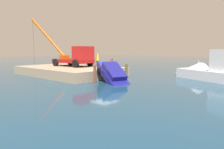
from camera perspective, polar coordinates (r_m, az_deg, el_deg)
The scene contains 9 objects.
ground at distance 22.18m, azimuth -2.21°, elevation -1.37°, with size 200.00×200.00×0.00m, color navy.
dock at distance 26.96m, azimuth -12.17°, elevation 1.06°, with size 13.58×8.50×1.06m, color gray.
crane_truck at distance 27.17m, azimuth -10.52°, elevation 5.18°, with size 10.06×3.66×6.84m.
dock_worker at distance 27.35m, azimuth -4.16°, elevation 4.24°, with size 0.34×0.34×1.73m.
salvaged_car at distance 19.61m, azimuth 0.55°, elevation -0.34°, with size 4.66×3.27×3.03m.
moored_yacht at distance 23.93m, azimuth 27.71°, elevation -0.27°, with size 14.30×8.75×6.01m.
piling_near at distance 19.57m, azimuth -4.93°, elevation 0.12°, with size 0.28×0.28×1.76m, color brown.
piling_mid at distance 21.46m, azimuth -0.25°, elevation 1.54°, with size 0.36×0.36×2.37m, color brown.
piling_far at distance 23.69m, azimuth 4.11°, elevation 1.06°, with size 0.32×0.32×1.58m, color brown.
Camera 1 is at (15.20, -15.85, 3.12)m, focal length 32.02 mm.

